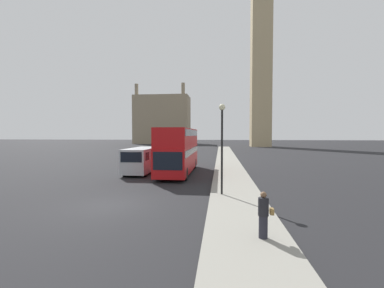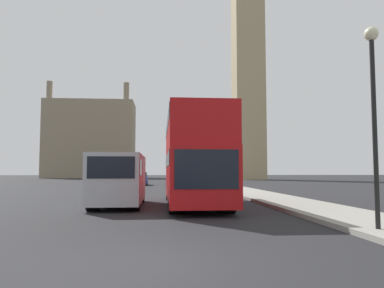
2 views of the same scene
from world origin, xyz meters
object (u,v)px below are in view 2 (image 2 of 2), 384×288
Objects in this scene: street_lamp at (373,93)px; parked_sedan at (140,179)px; red_double_decker_bus at (194,156)px; white_van at (119,179)px.

street_lamp is 1.21× the size of parked_sedan.
red_double_decker_bus is 2.36× the size of parked_sedan.
street_lamp is at bearing -48.29° from white_van.
street_lamp is at bearing -77.06° from parked_sedan.
white_van is 26.12m from parked_sedan.
white_van is 1.14× the size of street_lamp.
white_van reaches higher than parked_sedan.
red_double_decker_bus reaches higher than white_van.
street_lamp reaches higher than white_van.
red_double_decker_bus reaches higher than parked_sedan.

